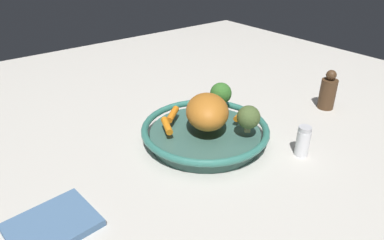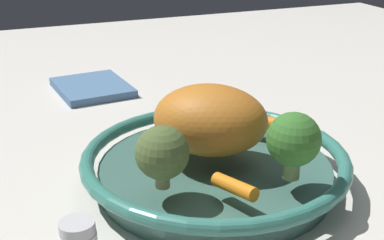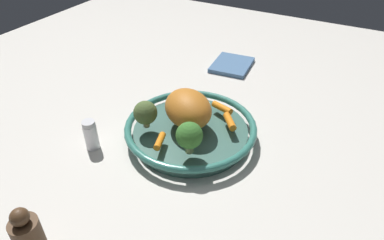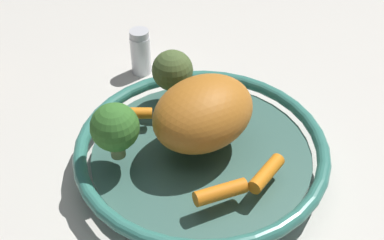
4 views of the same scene
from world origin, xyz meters
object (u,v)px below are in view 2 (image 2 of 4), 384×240
(roast_chicken_piece, at_px, (210,119))
(broccoli_floret_large, at_px, (162,153))
(baby_carrot_center, at_px, (261,122))
(serving_bowl, at_px, (215,167))
(broccoli_floret_mid, at_px, (294,140))
(dish_towel, at_px, (92,87))
(baby_carrot_right, at_px, (219,115))
(baby_carrot_near_rim, at_px, (235,187))

(roast_chicken_piece, relative_size, broccoli_floret_large, 1.99)
(roast_chicken_piece, relative_size, baby_carrot_center, 2.18)
(serving_bowl, height_order, roast_chicken_piece, roast_chicken_piece)
(broccoli_floret_mid, height_order, dish_towel, broccoli_floret_mid)
(broccoli_floret_large, bearing_deg, roast_chicken_piece, -52.52)
(baby_carrot_center, bearing_deg, broccoli_floret_mid, 164.49)
(broccoli_floret_mid, bearing_deg, baby_carrot_right, 1.14)
(baby_carrot_right, relative_size, baby_carrot_center, 0.98)
(baby_carrot_near_rim, bearing_deg, dish_towel, 4.33)
(serving_bowl, distance_m, roast_chicken_piece, 0.06)
(baby_carrot_right, height_order, broccoli_floret_large, broccoli_floret_large)
(baby_carrot_near_rim, bearing_deg, serving_bowl, -13.22)
(broccoli_floret_mid, bearing_deg, roast_chicken_piece, 29.97)
(baby_carrot_center, distance_m, broccoli_floret_mid, 0.15)
(broccoli_floret_mid, relative_size, dish_towel, 0.51)
(baby_carrot_right, bearing_deg, broccoli_floret_mid, -178.86)
(serving_bowl, relative_size, dish_towel, 2.19)
(broccoli_floret_large, bearing_deg, baby_carrot_right, -41.78)
(baby_carrot_right, distance_m, broccoli_floret_large, 0.20)
(baby_carrot_center, height_order, broccoli_floret_large, broccoli_floret_large)
(broccoli_floret_mid, height_order, broccoli_floret_large, broccoli_floret_mid)
(roast_chicken_piece, height_order, dish_towel, roast_chicken_piece)
(baby_carrot_near_rim, bearing_deg, broccoli_floret_mid, -83.98)
(serving_bowl, bearing_deg, baby_carrot_right, -27.08)
(dish_towel, bearing_deg, broccoli_floret_large, 176.98)
(broccoli_floret_mid, relative_size, broccoli_floret_large, 1.10)
(serving_bowl, distance_m, broccoli_floret_mid, 0.13)
(roast_chicken_piece, bearing_deg, baby_carrot_near_rim, 170.56)
(baby_carrot_right, distance_m, baby_carrot_center, 0.06)
(serving_bowl, relative_size, baby_carrot_center, 5.22)
(baby_carrot_center, height_order, broccoli_floret_mid, broccoli_floret_mid)
(baby_carrot_near_rim, relative_size, baby_carrot_center, 0.89)
(broccoli_floret_mid, distance_m, broccoli_floret_large, 0.14)
(baby_carrot_right, height_order, dish_towel, baby_carrot_right)
(baby_carrot_center, xyz_separation_m, broccoli_floret_mid, (-0.14, 0.04, 0.04))
(broccoli_floret_large, distance_m, dish_towel, 0.48)
(baby_carrot_center, height_order, dish_towel, baby_carrot_center)
(roast_chicken_piece, distance_m, dish_towel, 0.43)
(serving_bowl, bearing_deg, broccoli_floret_large, 124.83)
(serving_bowl, distance_m, baby_carrot_center, 0.10)
(dish_towel, bearing_deg, roast_chicken_piece, -172.26)
(serving_bowl, height_order, baby_carrot_right, baby_carrot_right)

